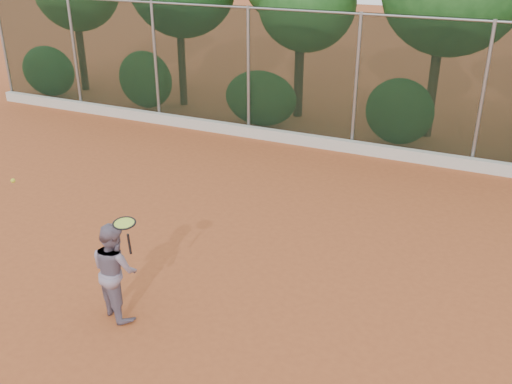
% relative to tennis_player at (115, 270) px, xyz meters
% --- Properties ---
extents(ground, '(80.00, 80.00, 0.00)m').
position_rel_tennis_player_xyz_m(ground, '(1.17, 1.36, -0.75)').
color(ground, '#A75027').
rests_on(ground, ground).
extents(concrete_curb, '(24.00, 0.20, 0.30)m').
position_rel_tennis_player_xyz_m(concrete_curb, '(1.17, 8.18, -0.60)').
color(concrete_curb, beige).
rests_on(concrete_curb, ground).
extents(tennis_player, '(0.90, 0.82, 1.51)m').
position_rel_tennis_player_xyz_m(tennis_player, '(0.00, 0.00, 0.00)').
color(tennis_player, gray).
rests_on(tennis_player, ground).
extents(chainlink_fence, '(24.09, 0.09, 3.50)m').
position_rel_tennis_player_xyz_m(chainlink_fence, '(1.17, 8.36, 1.11)').
color(chainlink_fence, black).
rests_on(chainlink_fence, ground).
extents(tennis_racket, '(0.40, 0.40, 0.55)m').
position_rel_tennis_player_xyz_m(tennis_racket, '(0.40, -0.16, 0.90)').
color(tennis_racket, black).
rests_on(tennis_racket, ground).
extents(tennis_ball_in_flight, '(0.07, 0.07, 0.07)m').
position_rel_tennis_player_xyz_m(tennis_ball_in_flight, '(-2.22, 0.42, 0.85)').
color(tennis_ball_in_flight, gold).
rests_on(tennis_ball_in_flight, ground).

